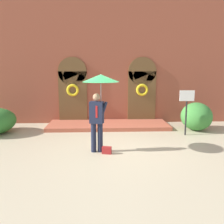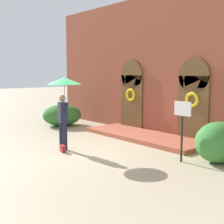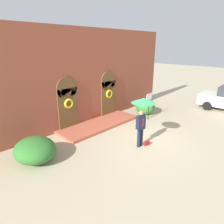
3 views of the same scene
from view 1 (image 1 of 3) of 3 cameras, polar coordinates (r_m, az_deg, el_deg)
The scene contains 6 objects.
ground_plane at distance 8.04m, azimuth -0.21°, elevation -8.43°, with size 80.00×80.00×0.00m, color tan.
building_facade at distance 11.78m, azimuth -1.07°, elevation 10.64°, with size 14.00×2.30×5.60m.
person_with_umbrella at distance 7.39m, azimuth -2.83°, elevation 5.12°, with size 1.10×1.10×2.36m.
handbag at distance 7.57m, azimuth -1.21°, elevation -8.73°, with size 0.28×0.12×0.22m, color maroon.
sign_post at distance 9.84m, azimuth 16.68°, elevation 1.52°, with size 0.56×0.06×1.72m.
shrub_right at distance 10.87m, azimuth 18.72°, elevation -0.96°, with size 1.25×1.41×1.15m, color #387A33.
Camera 1 is at (-0.31, -7.62, 2.53)m, focal length 40.00 mm.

